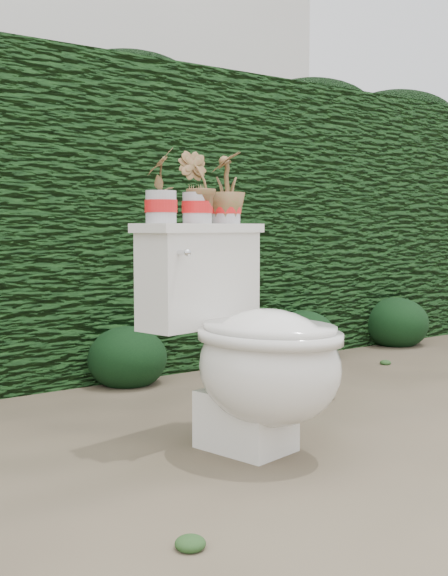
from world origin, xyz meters
TOP-DOWN VIEW (x-y plane):
  - ground at (0.00, 0.00)m, footprint 60.00×60.00m
  - hedge at (0.00, 1.60)m, footprint 8.00×1.00m
  - toilet at (0.21, -0.13)m, footprint 0.57×0.75m
  - potted_plant_left at (-0.02, 0.07)m, footprint 0.14×0.15m
  - potted_plant_center at (0.15, 0.10)m, footprint 0.17×0.17m
  - potted_plant_right at (0.30, 0.13)m, footprint 0.19×0.19m
  - liriope_clump_3 at (0.39, 1.05)m, footprint 0.39×0.39m
  - liriope_clump_4 at (1.51, 1.00)m, footprint 0.39×0.39m
  - liriope_clump_5 at (2.37, 1.04)m, footprint 0.42×0.42m

SIDE VIEW (x-z plane):
  - ground at x=0.00m, z-range 0.00..0.00m
  - liriope_clump_3 at x=0.39m, z-range 0.00..0.31m
  - liriope_clump_4 at x=1.51m, z-range 0.00..0.31m
  - liriope_clump_5 at x=2.37m, z-range 0.00..0.34m
  - toilet at x=0.21m, z-range -0.03..0.74m
  - hedge at x=0.00m, z-range 0.00..1.60m
  - potted_plant_left at x=-0.02m, z-range 0.78..1.01m
  - potted_plant_center at x=0.15m, z-range 0.78..1.02m
  - potted_plant_right at x=0.30m, z-range 0.78..1.03m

